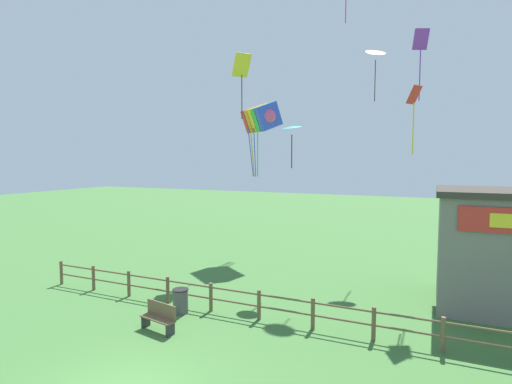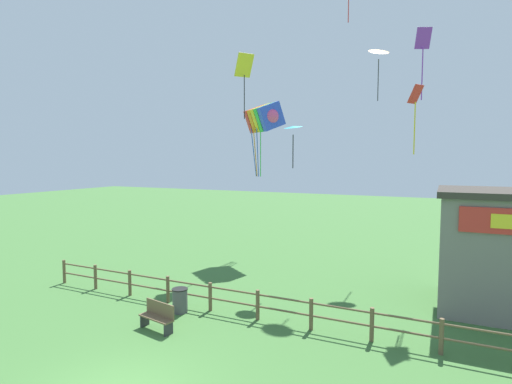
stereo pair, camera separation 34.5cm
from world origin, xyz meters
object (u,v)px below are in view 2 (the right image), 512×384
kite_yellow_diamond (244,71)px  kite_purple_streamer (423,50)px  kite_orange_delta (379,52)px  kite_cyan_delta (293,128)px  park_bench_near_fence (158,316)px  kite_rainbow_parafoil (264,118)px  trash_bin (180,300)px  kite_red_diamond (415,107)px

kite_yellow_diamond → kite_purple_streamer: 9.52m
kite_orange_delta → kite_cyan_delta: bearing=-118.6°
park_bench_near_fence → kite_orange_delta: 18.06m
park_bench_near_fence → kite_rainbow_parafoil: 14.81m
trash_bin → kite_purple_streamer: kite_purple_streamer is taller
kite_purple_streamer → kite_orange_delta: bearing=124.2°
trash_bin → kite_orange_delta: kite_orange_delta is taller
trash_bin → kite_yellow_diamond: (-1.54, 8.48, 10.45)m
kite_rainbow_parafoil → kite_cyan_delta: bearing=-52.7°
kite_yellow_diamond → trash_bin: bearing=-79.7°
kite_rainbow_parafoil → kite_red_diamond: 10.54m
kite_orange_delta → kite_red_diamond: kite_orange_delta is taller
park_bench_near_fence → kite_purple_streamer: (7.69, 9.34, 10.36)m
trash_bin → kite_rainbow_parafoil: kite_rainbow_parafoil is taller
trash_bin → park_bench_near_fence: bearing=-80.9°
park_bench_near_fence → kite_yellow_diamond: bearing=100.1°
kite_rainbow_parafoil → kite_cyan_delta: kite_rainbow_parafoil is taller
kite_cyan_delta → kite_yellow_diamond: 5.95m
trash_bin → kite_rainbow_parafoil: size_ratio=0.20×
park_bench_near_fence → kite_yellow_diamond: size_ratio=0.40×
park_bench_near_fence → kite_yellow_diamond: (-1.80, 10.11, 10.43)m
kite_yellow_diamond → kite_purple_streamer: (9.49, -0.77, -0.07)m
trash_bin → kite_cyan_delta: (2.43, 5.83, 6.90)m
kite_rainbow_parafoil → kite_orange_delta: size_ratio=1.51×
park_bench_near_fence → trash_bin: (-0.26, 1.63, -0.02)m
kite_rainbow_parafoil → kite_purple_streamer: kite_purple_streamer is taller
kite_rainbow_parafoil → kite_orange_delta: 7.58m
kite_rainbow_parafoil → kite_orange_delta: kite_orange_delta is taller
trash_bin → kite_rainbow_parafoil: bearing=96.9°
kite_rainbow_parafoil → park_bench_near_fence: bearing=-82.8°
kite_cyan_delta → kite_orange_delta: (3.02, 5.55, 4.51)m
kite_cyan_delta → kite_orange_delta: 7.77m
trash_bin → kite_rainbow_parafoil: (-1.29, 10.73, 8.02)m
kite_yellow_diamond → kite_red_diamond: (9.39, -2.96, -2.88)m
kite_purple_streamer → kite_red_diamond: bearing=-92.6°
kite_yellow_diamond → kite_purple_streamer: kite_yellow_diamond is taller
kite_yellow_diamond → kite_red_diamond: size_ratio=1.29×
kite_purple_streamer → trash_bin: bearing=-135.9°
kite_rainbow_parafoil → kite_red_diamond: kite_rainbow_parafoil is taller
park_bench_near_fence → kite_cyan_delta: size_ratio=0.70×
kite_orange_delta → kite_purple_streamer: 4.56m
kite_purple_streamer → kite_red_diamond: 3.56m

